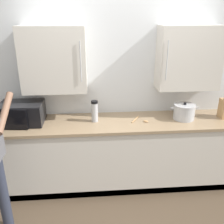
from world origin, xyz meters
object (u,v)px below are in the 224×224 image
object	(u,v)px
stock_pot	(184,112)
thermos_flask	(95,111)
microwave_oven	(20,113)
wooden_spoon	(140,120)

from	to	relation	value
stock_pot	thermos_flask	xyz separation A→B (m)	(-1.16, 0.01, 0.04)
microwave_oven	wooden_spoon	world-z (taller)	microwave_oven
wooden_spoon	microwave_oven	bearing A→B (deg)	178.08
microwave_oven	thermos_flask	xyz separation A→B (m)	(0.93, -0.01, 0.01)
wooden_spoon	thermos_flask	distance (m)	0.60
microwave_oven	stock_pot	size ratio (longest dim) A/B	1.41
microwave_oven	thermos_flask	world-z (taller)	thermos_flask
microwave_oven	stock_pot	world-z (taller)	microwave_oven
wooden_spoon	stock_pot	distance (m)	0.59
thermos_flask	stock_pot	bearing A→B (deg)	-0.58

